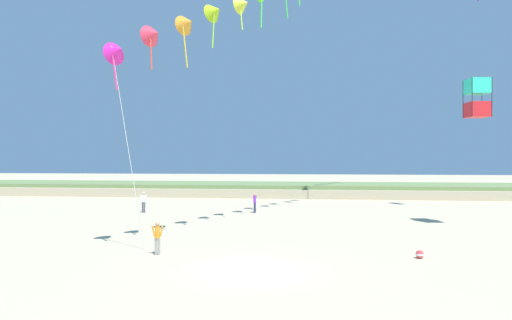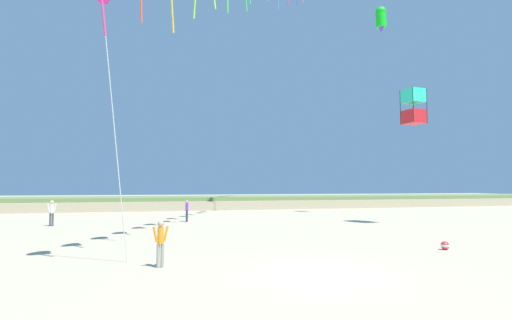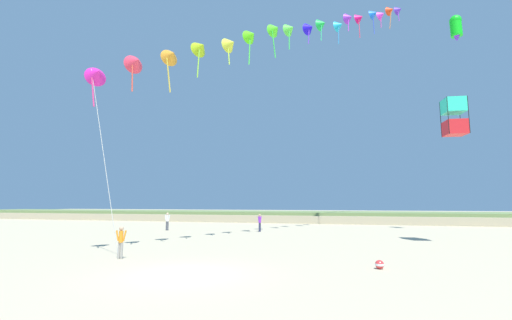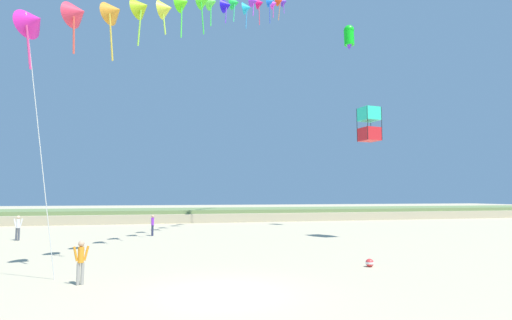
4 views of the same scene
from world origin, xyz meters
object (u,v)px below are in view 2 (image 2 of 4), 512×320
Objects in this scene: beach_ball at (445,245)px; person_mid_center at (161,240)px; person_near_right at (187,209)px; large_kite_low_lead at (413,107)px; large_kite_mid_trail at (381,18)px; person_near_left at (52,211)px.

person_mid_center is at bearing -176.52° from beach_ball.
person_near_right is 18.98m from beach_ball.
person_near_right is 4.53× the size of beach_ball.
large_kite_low_lead reaches higher than beach_ball.
large_kite_mid_trail is at bearing 42.26° from person_mid_center.
person_near_left reaches higher than beach_ball.
person_mid_center is 0.64× the size of large_kite_mid_trail.
person_mid_center is at bearing -67.11° from person_near_left.
beach_ball is at bearing -120.93° from large_kite_low_lead.
large_kite_mid_trail reaches higher than person_mid_center.
beach_ball is (-5.71, -9.54, -8.17)m from large_kite_low_lead.
person_near_right is 0.67× the size of large_kite_low_lead.
beach_ball is at bearing 3.48° from person_mid_center.
beach_ball is (18.70, -15.43, -0.83)m from person_near_left.
large_kite_mid_trail is (27.37, 2.51, 17.59)m from person_near_left.
large_kite_mid_trail is (18.15, 1.52, 17.65)m from person_near_right.
person_near_right is 0.67× the size of large_kite_mid_trail.
person_near_right is 17.31m from person_mid_center.
large_kite_mid_trail reaches higher than person_near_right.
person_near_right is at bearing 82.06° from person_mid_center.
person_near_left is 1.12× the size of person_mid_center.
beach_ball is (-8.67, -17.94, -18.42)m from large_kite_mid_trail.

